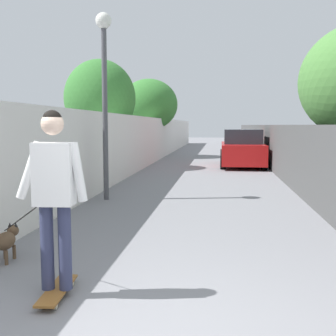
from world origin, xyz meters
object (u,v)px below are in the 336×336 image
object	(u,v)px
lamp_post	(104,73)
tree_left_far	(149,105)
car_near	(242,149)
tree_left_mid	(100,99)
dog	(7,240)
skateboard	(57,290)
person_skateboarder	(54,186)

from	to	relation	value
lamp_post	tree_left_far	bearing A→B (deg)	5.45
lamp_post	car_near	size ratio (longest dim) A/B	1.07
tree_left_mid	car_near	size ratio (longest dim) A/B	1.09
lamp_post	dog	size ratio (longest dim) A/B	3.36
skateboard	person_skateboarder	xyz separation A→B (m)	(-0.00, -0.00, 1.06)
tree_left_far	skateboard	size ratio (longest dim) A/B	5.12
dog	car_near	distance (m)	13.01
person_skateboarder	dog	size ratio (longest dim) A/B	1.42
tree_left_far	car_near	distance (m)	6.82
dog	car_near	size ratio (longest dim) A/B	0.32
tree_left_mid	lamp_post	distance (m)	6.93
tree_left_mid	dog	xyz separation A→B (m)	(-10.95, -2.04, -2.47)
car_near	skateboard	bearing A→B (deg)	169.44
lamp_post	skateboard	bearing A→B (deg)	-169.27
person_skateboarder	dog	xyz separation A→B (m)	(0.96, 1.06, -0.86)
tree_left_mid	skateboard	world-z (taller)	tree_left_mid
skateboard	dog	size ratio (longest dim) A/B	0.65
lamp_post	dog	distance (m)	5.07
lamp_post	skateboard	world-z (taller)	lamp_post
person_skateboarder	car_near	size ratio (longest dim) A/B	0.45
person_skateboarder	car_near	xyz separation A→B (m)	(13.46, -2.51, -0.42)
car_near	person_skateboarder	bearing A→B (deg)	169.44
tree_left_far	lamp_post	world-z (taller)	lamp_post
lamp_post	car_near	world-z (taller)	lamp_post
tree_left_mid	skateboard	size ratio (longest dim) A/B	5.24
tree_left_far	dog	world-z (taller)	tree_left_far
tree_left_mid	lamp_post	bearing A→B (deg)	-162.41
tree_left_mid	person_skateboarder	xyz separation A→B (m)	(-11.92, -3.10, -1.61)
tree_left_far	car_near	bearing A→B (deg)	-133.37
tree_left_far	person_skateboarder	size ratio (longest dim) A/B	2.34
lamp_post	person_skateboarder	distance (m)	5.68
dog	tree_left_mid	bearing A→B (deg)	10.53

